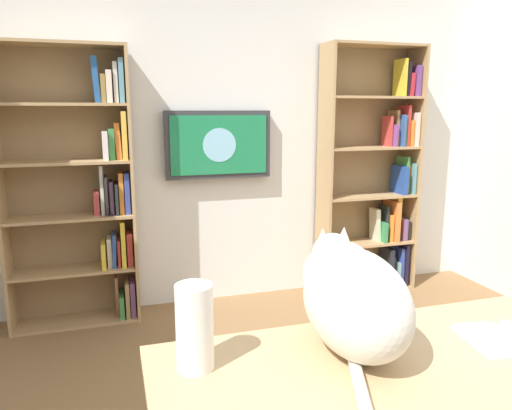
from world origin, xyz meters
TOP-DOWN VIEW (x-y plane):
  - wall_back at (0.00, -2.23)m, footprint 4.52×0.06m
  - bookshelf_left at (-1.27, -2.06)m, footprint 0.83×0.28m
  - bookshelf_right at (1.06, -2.06)m, footprint 0.88×0.28m
  - wall_mounted_tv at (0.08, -2.15)m, footprint 0.81×0.07m
  - desk at (0.09, 0.33)m, footprint 1.46×0.62m
  - cat at (0.18, 0.19)m, footprint 0.30×0.59m
  - paper_towel_roll at (0.67, 0.17)m, footprint 0.11×0.11m
  - coffee_mug at (-0.03, 0.08)m, footprint 0.08×0.08m

SIDE VIEW (x-z plane):
  - desk at x=0.09m, z-range 0.27..1.04m
  - coffee_mug at x=-0.03m, z-range 0.78..0.87m
  - paper_towel_roll at x=0.67m, z-range 0.78..1.03m
  - cat at x=0.18m, z-range 0.78..1.14m
  - bookshelf_left at x=-1.27m, z-range -0.06..1.97m
  - bookshelf_right at x=1.06m, z-range -0.01..1.94m
  - wall_mounted_tv at x=0.08m, z-range 1.00..1.51m
  - wall_back at x=0.00m, z-range 0.00..2.70m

